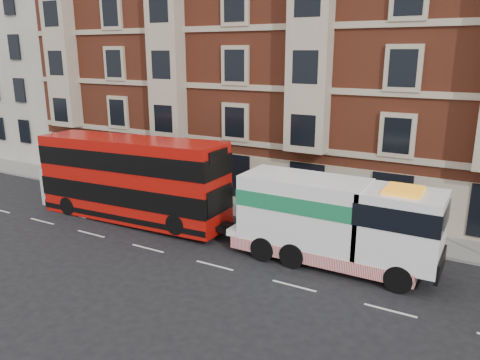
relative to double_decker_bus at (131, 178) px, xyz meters
The scene contains 9 objects.
ground 8.44m from the double_decker_bus, 20.82° to the right, with size 120.00×120.00×0.00m, color black.
sidewalk 9.18m from the double_decker_bus, 31.76° to the left, with size 90.00×3.00×0.15m, color slate.
victorian_terrace 16.36m from the double_decker_bus, 56.61° to the left, with size 45.00×12.00×20.40m.
cream_block 25.76m from the double_decker_bus, 153.64° to the left, with size 16.00×10.00×16.80m.
lamp_post_west 3.67m from the double_decker_bus, 65.79° to the left, with size 0.35×0.15×4.35m.
double_decker_bus is the anchor object (origin of this frame).
tow_truck 12.07m from the double_decker_bus, ahead, with size 9.66×2.85×4.02m.
box_van 4.99m from the double_decker_bus, behind, with size 4.67×2.34×2.33m.
pedestrian 3.90m from the double_decker_bus, 68.35° to the left, with size 0.59×0.38×1.61m, color #191D32.
Camera 1 is at (10.82, -16.78, 9.61)m, focal length 35.00 mm.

